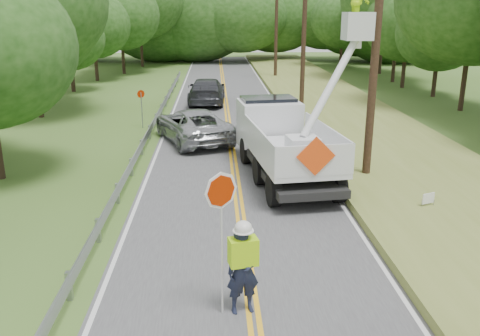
{
  "coord_description": "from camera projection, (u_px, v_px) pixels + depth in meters",
  "views": [
    {
      "loc": [
        -0.76,
        -9.24,
        6.29
      ],
      "look_at": [
        0.0,
        6.0,
        1.5
      ],
      "focal_mm": 37.9,
      "sensor_mm": 36.0,
      "label": 1
    }
  ],
  "objects": [
    {
      "name": "bucket_truck",
      "position": [
        283.0,
        131.0,
        20.23
      ],
      "size": [
        4.6,
        7.93,
        7.38
      ],
      "color": "black",
      "rests_on": "road"
    },
    {
      "name": "guardrail",
      "position": [
        148.0,
        133.0,
        24.58
      ],
      "size": [
        0.18,
        48.0,
        0.77
      ],
      "color": "#93979A",
      "rests_on": "ground"
    },
    {
      "name": "yard_sign",
      "position": [
        428.0,
        199.0,
        16.14
      ],
      "size": [
        0.46,
        0.22,
        0.71
      ],
      "color": "white",
      "rests_on": "ground"
    },
    {
      "name": "utility_poles",
      "position": [
        328.0,
        31.0,
        25.6
      ],
      "size": [
        1.6,
        43.3,
        10.0
      ],
      "color": "black",
      "rests_on": "ground"
    },
    {
      "name": "treeline_left",
      "position": [
        87.0,
        14.0,
        38.51
      ],
      "size": [
        11.88,
        55.6,
        11.71
      ],
      "color": "#332319",
      "rests_on": "ground"
    },
    {
      "name": "tall_grass_verge",
      "position": [
        379.0,
        143.0,
        24.36
      ],
      "size": [
        7.0,
        96.0,
        0.3
      ],
      "primitive_type": "cube",
      "color": "olive",
      "rests_on": "ground"
    },
    {
      "name": "suv_silver",
      "position": [
        193.0,
        125.0,
        25.03
      ],
      "size": [
        4.52,
        6.41,
        1.62
      ],
      "primitive_type": "imported",
      "rotation": [
        0.0,
        0.0,
        3.49
      ],
      "color": "#A9ACAF",
      "rests_on": "road"
    },
    {
      "name": "road",
      "position": [
        232.0,
        148.0,
        24.06
      ],
      "size": [
        7.2,
        96.0,
        0.03
      ],
      "color": "#454547",
      "rests_on": "ground"
    },
    {
      "name": "treeline_horizon",
      "position": [
        228.0,
        16.0,
        62.46
      ],
      "size": [
        58.53,
        14.78,
        12.27
      ],
      "color": "#1B4311",
      "rests_on": "ground"
    },
    {
      "name": "treeline_right",
      "position": [
        455.0,
        8.0,
        34.16
      ],
      "size": [
        12.37,
        53.02,
        12.18
      ],
      "color": "#332319",
      "rests_on": "ground"
    },
    {
      "name": "flagger",
      "position": [
        243.0,
        264.0,
        10.69
      ],
      "size": [
        1.18,
        0.61,
        3.2
      ],
      "color": "#191E33",
      "rests_on": "road"
    },
    {
      "name": "suv_darkgrey",
      "position": [
        207.0,
        91.0,
        35.14
      ],
      "size": [
        2.65,
        6.06,
        1.73
      ],
      "primitive_type": "imported",
      "rotation": [
        0.0,
        0.0,
        3.1
      ],
      "color": "#37393F",
      "rests_on": "road"
    },
    {
      "name": "stop_sign_permanent",
      "position": [
        141.0,
        104.0,
        27.71
      ],
      "size": [
        0.39,
        0.27,
        2.12
      ],
      "color": "#93979A",
      "rests_on": "ground"
    },
    {
      "name": "ground",
      "position": [
        254.0,
        320.0,
        10.73
      ],
      "size": [
        140.0,
        140.0,
        0.0
      ],
      "primitive_type": "plane",
      "color": "#3F611E",
      "rests_on": "ground"
    }
  ]
}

